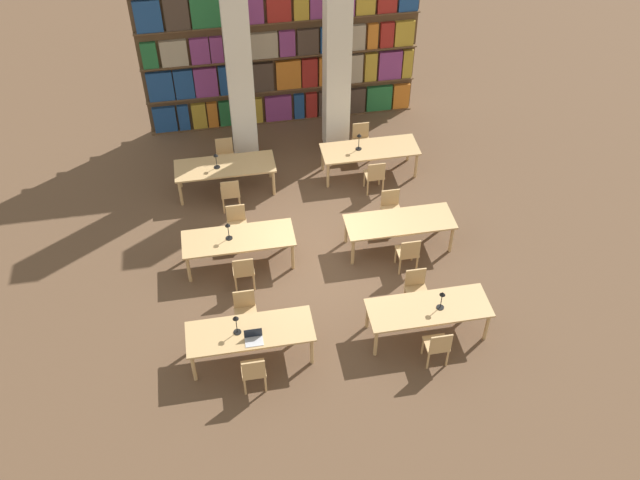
% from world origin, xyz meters
% --- Properties ---
extents(ground_plane, '(40.00, 40.00, 0.00)m').
position_xyz_m(ground_plane, '(0.00, 0.00, 0.00)').
color(ground_plane, brown).
extents(bookshelf_bank, '(6.85, 0.35, 5.50)m').
position_xyz_m(bookshelf_bank, '(0.00, 5.19, 2.67)').
color(bookshelf_bank, brown).
rests_on(bookshelf_bank, ground_plane).
extents(pillar_left, '(0.58, 0.58, 6.00)m').
position_xyz_m(pillar_left, '(-1.13, 3.82, 3.00)').
color(pillar_left, silver).
rests_on(pillar_left, ground_plane).
extents(pillar_center, '(0.58, 0.58, 6.00)m').
position_xyz_m(pillar_center, '(1.13, 3.82, 3.00)').
color(pillar_center, silver).
rests_on(pillar_center, ground_plane).
extents(reading_table_0, '(2.27, 0.83, 0.72)m').
position_xyz_m(reading_table_0, '(-1.66, -2.42, 0.65)').
color(reading_table_0, tan).
rests_on(reading_table_0, ground_plane).
extents(chair_0, '(0.42, 0.40, 0.89)m').
position_xyz_m(chair_0, '(-1.68, -3.12, 0.49)').
color(chair_0, tan).
rests_on(chair_0, ground_plane).
extents(chair_1, '(0.42, 0.40, 0.89)m').
position_xyz_m(chair_1, '(-1.68, -1.72, 0.49)').
color(chair_1, tan).
rests_on(chair_1, ground_plane).
extents(desk_lamp_0, '(0.14, 0.14, 0.44)m').
position_xyz_m(desk_lamp_0, '(-1.88, -2.41, 1.01)').
color(desk_lamp_0, black).
rests_on(desk_lamp_0, reading_table_0).
extents(laptop, '(0.32, 0.22, 0.21)m').
position_xyz_m(laptop, '(-1.61, -2.64, 0.76)').
color(laptop, silver).
rests_on(laptop, reading_table_0).
extents(reading_table_1, '(2.27, 0.83, 0.72)m').
position_xyz_m(reading_table_1, '(1.63, -2.45, 0.65)').
color(reading_table_1, tan).
rests_on(reading_table_1, ground_plane).
extents(chair_2, '(0.42, 0.40, 0.89)m').
position_xyz_m(chair_2, '(1.61, -3.15, 0.49)').
color(chair_2, tan).
rests_on(chair_2, ground_plane).
extents(chair_3, '(0.42, 0.40, 0.89)m').
position_xyz_m(chair_3, '(1.61, -1.74, 0.49)').
color(chair_3, tan).
rests_on(chair_3, ground_plane).
extents(desk_lamp_1, '(0.14, 0.14, 0.42)m').
position_xyz_m(desk_lamp_1, '(1.84, -2.49, 1.00)').
color(desk_lamp_1, black).
rests_on(desk_lamp_1, reading_table_1).
extents(reading_table_2, '(2.27, 0.83, 0.72)m').
position_xyz_m(reading_table_2, '(-1.63, 0.04, 0.65)').
color(reading_table_2, tan).
rests_on(reading_table_2, ground_plane).
extents(chair_4, '(0.42, 0.40, 0.89)m').
position_xyz_m(chair_4, '(-1.61, -0.66, 0.49)').
color(chair_4, tan).
rests_on(chair_4, ground_plane).
extents(chair_5, '(0.42, 0.40, 0.89)m').
position_xyz_m(chair_5, '(-1.61, 0.74, 0.49)').
color(chair_5, tan).
rests_on(chair_5, ground_plane).
extents(desk_lamp_2, '(0.14, 0.14, 0.41)m').
position_xyz_m(desk_lamp_2, '(-1.81, 0.05, 1.00)').
color(desk_lamp_2, black).
rests_on(desk_lamp_2, reading_table_2).
extents(reading_table_3, '(2.27, 0.83, 0.72)m').
position_xyz_m(reading_table_3, '(1.72, -0.05, 0.65)').
color(reading_table_3, tan).
rests_on(reading_table_3, ground_plane).
extents(chair_6, '(0.42, 0.40, 0.89)m').
position_xyz_m(chair_6, '(1.73, -0.75, 0.49)').
color(chair_6, tan).
rests_on(chair_6, ground_plane).
extents(chair_7, '(0.42, 0.40, 0.89)m').
position_xyz_m(chair_7, '(1.73, 0.65, 0.49)').
color(chair_7, tan).
rests_on(chair_7, ground_plane).
extents(reading_table_4, '(2.27, 0.83, 0.72)m').
position_xyz_m(reading_table_4, '(-1.71, 2.49, 0.65)').
color(reading_table_4, tan).
rests_on(reading_table_4, ground_plane).
extents(chair_8, '(0.42, 0.40, 0.89)m').
position_xyz_m(chair_8, '(-1.66, 1.79, 0.49)').
color(chair_8, tan).
rests_on(chair_8, ground_plane).
extents(chair_9, '(0.42, 0.40, 0.89)m').
position_xyz_m(chair_9, '(-1.66, 3.19, 0.49)').
color(chair_9, tan).
rests_on(chair_9, ground_plane).
extents(desk_lamp_3, '(0.14, 0.14, 0.39)m').
position_xyz_m(desk_lamp_3, '(-1.88, 2.45, 0.98)').
color(desk_lamp_3, black).
rests_on(desk_lamp_3, reading_table_4).
extents(reading_table_5, '(2.27, 0.83, 0.72)m').
position_xyz_m(reading_table_5, '(1.69, 2.54, 0.65)').
color(reading_table_5, tan).
rests_on(reading_table_5, ground_plane).
extents(chair_10, '(0.42, 0.40, 0.89)m').
position_xyz_m(chair_10, '(1.65, 1.84, 0.49)').
color(chair_10, tan).
rests_on(chair_10, ground_plane).
extents(chair_11, '(0.42, 0.40, 0.89)m').
position_xyz_m(chair_11, '(1.65, 3.24, 0.49)').
color(chair_11, tan).
rests_on(chair_11, ground_plane).
extents(desk_lamp_4, '(0.14, 0.14, 0.43)m').
position_xyz_m(desk_lamp_4, '(1.42, 2.57, 1.01)').
color(desk_lamp_4, black).
rests_on(desk_lamp_4, reading_table_5).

